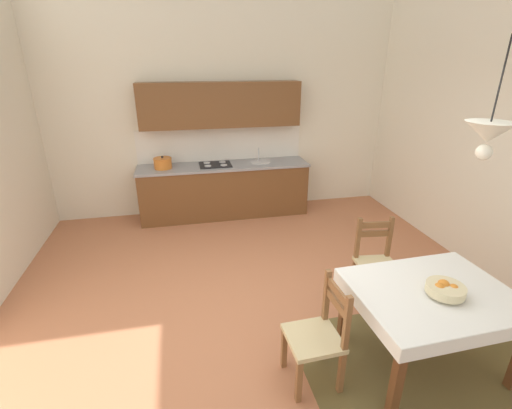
{
  "coord_description": "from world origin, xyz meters",
  "views": [
    {
      "loc": [
        -0.78,
        -2.95,
        2.52
      ],
      "look_at": [
        -0.09,
        0.24,
        1.2
      ],
      "focal_mm": 25.24,
      "sensor_mm": 36.0,
      "label": 1
    }
  ],
  "objects_px": {
    "dining_table": "(431,303)",
    "dining_chair_tv_side": "(318,336)",
    "dining_chair_kitchen_side": "(376,263)",
    "fruit_bowl": "(445,289)",
    "kitchen_cabinetry": "(223,166)",
    "pendant_lamp": "(488,134)"
  },
  "relations": [
    {
      "from": "dining_chair_tv_side",
      "to": "fruit_bowl",
      "type": "distance_m",
      "value": 1.09
    },
    {
      "from": "kitchen_cabinetry",
      "to": "dining_chair_kitchen_side",
      "type": "xyz_separation_m",
      "value": [
        1.32,
        -2.75,
        -0.41
      ]
    },
    {
      "from": "dining_chair_kitchen_side",
      "to": "pendant_lamp",
      "type": "relative_size",
      "value": 1.16
    },
    {
      "from": "dining_chair_tv_side",
      "to": "pendant_lamp",
      "type": "xyz_separation_m",
      "value": [
        1.1,
        -0.07,
        1.61
      ]
    },
    {
      "from": "fruit_bowl",
      "to": "pendant_lamp",
      "type": "distance_m",
      "value": 1.24
    },
    {
      "from": "dining_chair_tv_side",
      "to": "dining_table",
      "type": "bearing_deg",
      "value": -1.69
    },
    {
      "from": "kitchen_cabinetry",
      "to": "dining_table",
      "type": "distance_m",
      "value": 3.91
    },
    {
      "from": "kitchen_cabinetry",
      "to": "dining_chair_tv_side",
      "type": "xyz_separation_m",
      "value": [
        0.28,
        -3.67,
        -0.41
      ]
    },
    {
      "from": "dining_chair_tv_side",
      "to": "fruit_bowl",
      "type": "xyz_separation_m",
      "value": [
        1.02,
        -0.1,
        0.37
      ]
    },
    {
      "from": "dining_chair_kitchen_side",
      "to": "fruit_bowl",
      "type": "height_order",
      "value": "dining_chair_kitchen_side"
    },
    {
      "from": "dining_chair_tv_side",
      "to": "dining_chair_kitchen_side",
      "type": "distance_m",
      "value": 1.39
    },
    {
      "from": "dining_table",
      "to": "fruit_bowl",
      "type": "relative_size",
      "value": 4.4
    },
    {
      "from": "pendant_lamp",
      "to": "dining_chair_kitchen_side",
      "type": "bearing_deg",
      "value": 93.48
    },
    {
      "from": "dining_table",
      "to": "dining_chair_kitchen_side",
      "type": "distance_m",
      "value": 0.97
    },
    {
      "from": "dining_chair_kitchen_side",
      "to": "fruit_bowl",
      "type": "distance_m",
      "value": 1.09
    },
    {
      "from": "dining_table",
      "to": "dining_chair_tv_side",
      "type": "bearing_deg",
      "value": 178.31
    },
    {
      "from": "kitchen_cabinetry",
      "to": "dining_chair_kitchen_side",
      "type": "bearing_deg",
      "value": -64.35
    },
    {
      "from": "kitchen_cabinetry",
      "to": "pendant_lamp",
      "type": "distance_m",
      "value": 4.16
    },
    {
      "from": "dining_chair_kitchen_side",
      "to": "fruit_bowl",
      "type": "xyz_separation_m",
      "value": [
        -0.02,
        -1.02,
        0.37
      ]
    },
    {
      "from": "pendant_lamp",
      "to": "kitchen_cabinetry",
      "type": "bearing_deg",
      "value": 110.24
    },
    {
      "from": "dining_chair_kitchen_side",
      "to": "fruit_bowl",
      "type": "bearing_deg",
      "value": -90.98
    },
    {
      "from": "dining_table",
      "to": "kitchen_cabinetry",
      "type": "bearing_deg",
      "value": 108.85
    }
  ]
}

